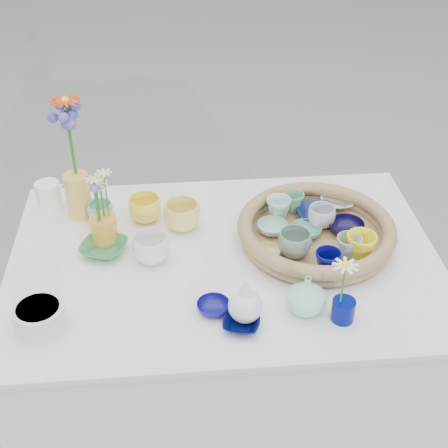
{
  "coord_description": "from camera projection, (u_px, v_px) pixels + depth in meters",
  "views": [
    {
      "loc": [
        -0.13,
        -1.43,
        1.91
      ],
      "look_at": [
        0.0,
        0.02,
        0.87
      ],
      "focal_mm": 50.0,
      "sensor_mm": 36.0,
      "label": 1
    }
  ],
  "objects": [
    {
      "name": "tall_vase_yellow",
      "position": [
        79.0,
        195.0,
        1.97
      ],
      "size": [
        0.1,
        0.1,
        0.15
      ],
      "primitive_type": "cylinder",
      "rotation": [
        0.0,
        0.0,
        0.37
      ],
      "color": "gold",
      "rests_on": "display_table"
    },
    {
      "name": "tray_ceramic_10",
      "position": [
        266.0,
        254.0,
        1.8
      ],
      "size": [
        0.1,
        0.1,
        0.03
      ],
      "primitive_type": "imported",
      "rotation": [
        0.0,
        0.0,
        0.29
      ],
      "color": "#E3DC84",
      "rests_on": "wicker_tray"
    },
    {
      "name": "gerbera",
      "position": [
        71.0,
        139.0,
        1.86
      ],
      "size": [
        0.13,
        0.13,
        0.26
      ],
      "primitive_type": null,
      "rotation": [
        0.0,
        0.0,
        0.3
      ],
      "color": "#F33800",
      "rests_on": "tall_vase_yellow"
    },
    {
      "name": "tray_ceramic_0",
      "position": [
        316.0,
        213.0,
        1.96
      ],
      "size": [
        0.12,
        0.12,
        0.03
      ],
      "primitive_type": "imported",
      "rotation": [
        0.0,
        0.0,
        -0.01
      ],
      "color": "navy",
      "rests_on": "wicker_tray"
    },
    {
      "name": "ground",
      "position": [
        224.0,
        421.0,
        2.28
      ],
      "size": [
        80.0,
        80.0,
        0.0
      ],
      "primitive_type": "plane",
      "color": "gray"
    },
    {
      "name": "tray_ceramic_1",
      "position": [
        346.0,
        228.0,
        1.89
      ],
      "size": [
        0.12,
        0.12,
        0.03
      ],
      "primitive_type": "imported",
      "rotation": [
        0.0,
        0.0,
        -0.13
      ],
      "color": "black",
      "rests_on": "wicker_tray"
    },
    {
      "name": "display_table",
      "position": [
        224.0,
        421.0,
        2.28
      ],
      "size": [
        1.26,
        0.86,
        0.77
      ],
      "primitive_type": null,
      "color": "white",
      "rests_on": "ground"
    },
    {
      "name": "tray_ceramic_5",
      "position": [
        272.0,
        228.0,
        1.9
      ],
      "size": [
        0.11,
        0.11,
        0.03
      ],
      "primitive_type": "imported",
      "rotation": [
        0.0,
        0.0,
        0.26
      ],
      "color": "#92CCBA",
      "rests_on": "wicker_tray"
    },
    {
      "name": "tray_ceramic_2",
      "position": [
        361.0,
        247.0,
        1.78
      ],
      "size": [
        0.1,
        0.1,
        0.08
      ],
      "primitive_type": "imported",
      "rotation": [
        0.0,
        0.0,
        -0.15
      ],
      "color": "yellow",
      "rests_on": "wicker_tray"
    },
    {
      "name": "loose_ceramic_4",
      "position": [
        213.0,
        307.0,
        1.64
      ],
      "size": [
        0.1,
        0.1,
        0.03
      ],
      "primitive_type": "imported",
      "rotation": [
        0.0,
        0.0,
        -0.21
      ],
      "color": "#0E0B6F",
      "rests_on": "display_table"
    },
    {
      "name": "loose_ceramic_1",
      "position": [
        182.0,
        216.0,
        1.93
      ],
      "size": [
        0.15,
        0.15,
        0.09
      ],
      "primitive_type": "imported",
      "rotation": [
        0.0,
        0.0,
        -0.37
      ],
      "color": "#E9DB6A",
      "rests_on": "display_table"
    },
    {
      "name": "tray_ceramic_6",
      "position": [
        278.0,
        209.0,
        1.94
      ],
      "size": [
        0.1,
        0.1,
        0.07
      ],
      "primitive_type": "imported",
      "rotation": [
        0.0,
        0.0,
        0.27
      ],
      "color": "#ACE1D3",
      "rests_on": "wicker_tray"
    },
    {
      "name": "daisy_posy",
      "position": [
        102.0,
        197.0,
        1.8
      ],
      "size": [
        0.1,
        0.1,
        0.15
      ],
      "primitive_type": null,
      "rotation": [
        0.0,
        0.0,
        0.3
      ],
      "color": "white",
      "rests_on": "daisy_cup"
    },
    {
      "name": "bud_vase_paleblue",
      "position": [
        245.0,
        299.0,
        1.58
      ],
      "size": [
        0.12,
        0.12,
        0.14
      ],
      "primitive_type": null,
      "rotation": [
        0.0,
        0.0,
        -0.42
      ],
      "color": "white",
      "rests_on": "display_table"
    },
    {
      "name": "loose_ceramic_3",
      "position": [
        151.0,
        249.0,
        1.8
      ],
      "size": [
        0.13,
        0.13,
        0.08
      ],
      "primitive_type": "imported",
      "rotation": [
        0.0,
        0.0,
        -0.23
      ],
      "color": "white",
      "rests_on": "display_table"
    },
    {
      "name": "tray_ceramic_3",
      "position": [
        306.0,
        231.0,
        1.88
      ],
      "size": [
        0.11,
        0.11,
        0.03
      ],
      "primitive_type": "imported",
      "rotation": [
        0.0,
        0.0,
        0.26
      ],
      "color": "#5EA989",
      "rests_on": "wicker_tray"
    },
    {
      "name": "single_daisy",
      "position": [
        343.0,
        284.0,
        1.55
      ],
      "size": [
        0.1,
        0.1,
        0.14
      ],
      "primitive_type": null,
      "rotation": [
        0.0,
        0.0,
        0.32
      ],
      "color": "white",
      "rests_on": "bud_vase_cobalt"
    },
    {
      "name": "tray_ceramic_12",
      "position": [
        293.0,
        202.0,
        1.98
      ],
      "size": [
        0.08,
        0.08,
        0.06
      ],
      "primitive_type": "imported",
      "rotation": [
        0.0,
        0.0,
        -0.3
      ],
      "color": "#65A286",
      "rests_on": "wicker_tray"
    },
    {
      "name": "loose_ceramic_6",
      "position": [
        241.0,
        323.0,
        1.59
      ],
      "size": [
        0.12,
        0.12,
        0.02
      ],
      "primitive_type": "imported",
      "rotation": [
        0.0,
        0.0,
        -0.26
      ],
      "color": "#050A3D",
      "rests_on": "display_table"
    },
    {
      "name": "hydrangea",
      "position": [
        71.0,
        145.0,
        1.88
      ],
      "size": [
        0.1,
        0.1,
        0.28
      ],
      "primitive_type": null,
      "rotation": [
        0.0,
        0.0,
        -0.26
      ],
      "color": "#644EAB",
      "rests_on": "tall_vase_yellow"
    },
    {
      "name": "tray_ceramic_7",
      "position": [
        321.0,
        217.0,
        1.91
      ],
      "size": [
        0.11,
        0.11,
        0.07
      ],
      "primitive_type": "imported",
      "rotation": [
        0.0,
        0.0,
        0.32
      ],
      "color": "silver",
      "rests_on": "wicker_tray"
    },
    {
      "name": "white_pitcher",
      "position": [
        49.0,
        197.0,
        2.0
      ],
      "size": [
        0.11,
        0.08,
        0.1
      ],
      "primitive_type": null,
      "rotation": [
        0.0,
        0.0,
        0.01
      ],
      "color": "white",
      "rests_on": "display_table"
    },
    {
      "name": "fluted_bowl",
      "position": [
        40.0,
        317.0,
        1.58
      ],
      "size": [
        0.15,
        0.15,
        0.07
      ],
      "primitive_type": null,
      "rotation": [
        0.0,
        0.0,
        -0.2
      ],
      "color": "silver",
      "rests_on": "display_table"
    },
    {
      "name": "tray_ceramic_4",
      "position": [
        295.0,
        244.0,
        1.79
      ],
      "size": [
        0.12,
        0.12,
        0.08
      ],
      "primitive_type": "imported",
      "rotation": [
        0.0,
        0.0,
        -0.33
      ],
      "color": "gray",
      "rests_on": "wicker_tray"
    },
    {
      "name": "tray_ceramic_9",
      "position": [
        328.0,
        262.0,
        1.73
      ],
      "size": [
        0.09,
        0.09,
        0.07
      ],
      "primitive_type": "imported",
      "rotation": [
        0.0,
        0.0,
        -0.22
      ],
      "color": "#07075C",
      "rests_on": "wicker_tray"
    },
    {
      "name": "tray_ceramic_8",
      "position": [
        336.0,
        202.0,
        2.01
      ],
      "size": [
        0.11,
        0.11,
        0.03
      ],
      "primitive_type": "imported",
      "rotation": [
        0.0,
        0.0,
        -0.03
      ],
      "color": "#A9C9E9",
      "rests_on": "wicker_tray"
    },
    {
      "name": "bud_vase_cobalt",
      "position": [
        343.0,
        310.0,
        1.6
      ],
      "size": [
        0.08,
        0.08,
        0.06
      ],
      "primitive_type": "cylinder",
      "rotation": [
        0.0,
        0.0,
        -0.3
      ],
      "color": "#000A6C",
      "rests_on": "display_table"
    },
    {
      "name": "loose_ceramic_2",
      "position": [
        104.0,
        248.0,
        1.84
      ],
      "size": [
        0.17,
        0.17,
        0.03
      ],
      "primitive_type": "imported",
      "rotation": [
        0.0,
        0.0,
        -0.37
      ],
      "color": "#37804C",
      "rests_on": "display_table"
    },
    {
      "name": "daisy_cup",
      "position": [
        104.0,
        230.0,
        1.87
      ],
      "size": [
        0.1,
        0.1,
        0.09
      ],
      "primitive_type": "cylinder",
      "rotation": [
        0.0,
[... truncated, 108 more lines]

